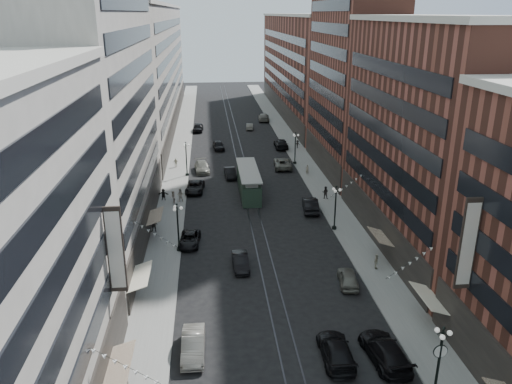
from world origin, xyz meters
name	(u,v)px	position (x,y,z in m)	size (l,w,h in m)	color
ground	(242,166)	(0.00, 60.00, 0.00)	(220.00, 220.00, 0.00)	black
sidewalk_west	(180,152)	(-11.00, 70.00, 0.07)	(4.00, 180.00, 0.15)	gray
sidewalk_east	(295,149)	(11.00, 70.00, 0.07)	(4.00, 180.00, 0.15)	gray
rail_west	(235,151)	(-0.70, 70.00, 0.01)	(0.12, 180.00, 0.02)	#2D2D33
rail_east	(242,150)	(0.70, 70.00, 0.01)	(0.12, 180.00, 0.02)	#2D2D33
building_west_mid	(103,118)	(-17.00, 33.00, 14.00)	(8.00, 36.00, 28.00)	#ACA599
building_west_far	(156,68)	(-17.00, 96.00, 13.00)	(8.00, 90.00, 26.00)	#ACA599
building_east_mid	(421,140)	(17.00, 28.00, 12.00)	(8.00, 30.00, 24.00)	brown
building_east_tower	(353,39)	(17.00, 56.00, 21.00)	(8.00, 26.00, 42.00)	brown
building_east_far	(296,67)	(17.00, 105.00, 12.00)	(8.00, 72.00, 24.00)	brown
lamppost_sw_far	(178,226)	(-9.20, 28.00, 3.10)	(1.03, 1.14, 5.52)	black
lamppost_sw_mid	(186,158)	(-9.20, 55.00, 3.10)	(1.03, 1.14, 5.52)	black
lamppost_se_near	(439,358)	(9.20, 4.00, 3.22)	(1.08, 1.14, 5.52)	black
lamppost_se_far	(335,206)	(9.20, 32.00, 3.10)	(1.03, 1.14, 5.52)	black
lamppost_se_mid	(295,147)	(9.20, 60.00, 3.10)	(1.03, 1.14, 5.52)	black
streetcar	(248,182)	(0.00, 46.38, 1.63)	(2.82, 12.75, 3.53)	#24392A
car_1	(193,345)	(-7.29, 10.19, 0.81)	(1.71, 4.91, 1.62)	slate
car_2	(190,239)	(-8.10, 29.63, 0.66)	(2.20, 4.78, 1.33)	black
car_3	(385,351)	(7.10, 8.03, 0.86)	(2.42, 5.96, 1.73)	black
car_4	(348,278)	(7.36, 19.24, 0.74)	(1.74, 4.33, 1.48)	#646359
car_5	(241,262)	(-2.73, 23.56, 0.73)	(1.55, 4.44, 1.46)	black
car_6	(336,350)	(3.47, 8.52, 0.80)	(2.24, 5.51, 1.60)	black
pedestrian_2	(154,225)	(-12.38, 33.28, 1.06)	(0.88, 0.48, 1.81)	black
pedestrian_4	(376,262)	(11.00, 21.82, 0.95)	(0.94, 0.43, 1.60)	#A6A089
car_7	(195,187)	(-7.81, 47.44, 0.75)	(2.48, 5.39, 1.50)	black
car_8	(202,167)	(-6.80, 57.27, 0.81)	(2.27, 5.58, 1.62)	slate
car_9	(198,128)	(-7.80, 87.14, 0.89)	(2.10, 5.23, 1.78)	black
car_10	(310,205)	(7.54, 38.36, 0.88)	(1.87, 5.36, 1.77)	black
car_11	(283,163)	(6.80, 58.07, 0.86)	(2.85, 6.19, 1.72)	#68685D
car_12	(281,144)	(8.40, 71.17, 0.87)	(2.43, 5.99, 1.74)	black
car_13	(219,145)	(-3.70, 71.19, 0.82)	(1.93, 4.80, 1.64)	black
car_14	(250,126)	(3.74, 88.13, 0.69)	(1.45, 4.17, 1.37)	slate
pedestrian_5	(163,194)	(-12.11, 44.07, 0.98)	(1.53, 0.44, 1.65)	black
pedestrian_6	(176,163)	(-11.21, 59.85, 0.92)	(0.90, 0.41, 1.54)	#B3AE94
pedestrian_7	(325,192)	(10.49, 42.48, 1.04)	(0.87, 0.48, 1.78)	black
pedestrian_8	(307,170)	(10.10, 53.57, 0.98)	(0.61, 0.40, 1.66)	gray
pedestrian_9	(297,144)	(11.47, 70.18, 0.93)	(1.01, 0.42, 1.57)	black
car_extra_0	(264,117)	(7.95, 97.26, 0.89)	(2.51, 6.16, 1.79)	slate
car_extra_1	(230,173)	(-2.33, 53.71, 0.77)	(1.62, 4.65, 1.53)	black
pedestrian_extra_0	(173,197)	(-10.71, 42.64, 1.03)	(0.85, 0.47, 1.75)	#BDAD9C
pedestrian_extra_1	(180,195)	(-9.77, 43.32, 1.09)	(0.92, 0.50, 1.88)	#B0A492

